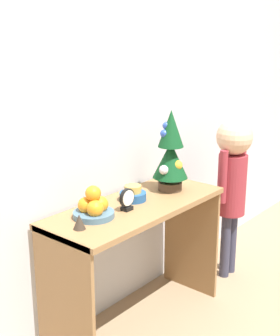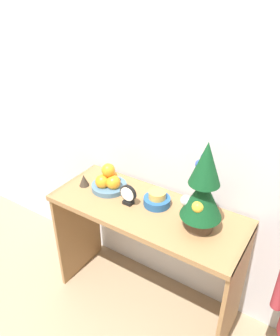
# 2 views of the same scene
# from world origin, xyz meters

# --- Properties ---
(back_wall) EXTENTS (7.00, 0.05, 2.50)m
(back_wall) POSITION_xyz_m (0.00, 0.47, 1.25)
(back_wall) COLOR silver
(back_wall) RESTS_ON ground_plane
(console_table) EXTENTS (1.08, 0.43, 0.73)m
(console_table) POSITION_xyz_m (0.00, 0.21, 0.56)
(console_table) COLOR olive
(console_table) RESTS_ON ground_plane
(mini_tree) EXTENTS (0.20, 0.20, 0.47)m
(mini_tree) POSITION_xyz_m (0.30, 0.22, 0.96)
(mini_tree) COLOR #4C3828
(mini_tree) RESTS_ON console_table
(fruit_bowl) EXTENTS (0.20, 0.20, 0.16)m
(fruit_bowl) POSITION_xyz_m (-0.28, 0.25, 0.78)
(fruit_bowl) COLOR #476B84
(fruit_bowl) RESTS_ON console_table
(singing_bowl) EXTENTS (0.15, 0.15, 0.08)m
(singing_bowl) POSITION_xyz_m (0.03, 0.27, 0.76)
(singing_bowl) COLOR #235189
(singing_bowl) RESTS_ON console_table
(desk_clock) EXTENTS (0.10, 0.04, 0.12)m
(desk_clock) POSITION_xyz_m (-0.10, 0.19, 0.79)
(desk_clock) COLOR black
(desk_clock) RESTS_ON console_table
(figurine) EXTENTS (0.06, 0.06, 0.07)m
(figurine) POSITION_xyz_m (-0.43, 0.20, 0.77)
(figurine) COLOR #382D23
(figurine) RESTS_ON console_table
(child_figure) EXTENTS (0.30, 0.23, 1.08)m
(child_figure) POSITION_xyz_m (0.85, 0.11, 0.73)
(child_figure) COLOR #38384C
(child_figure) RESTS_ON ground_plane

